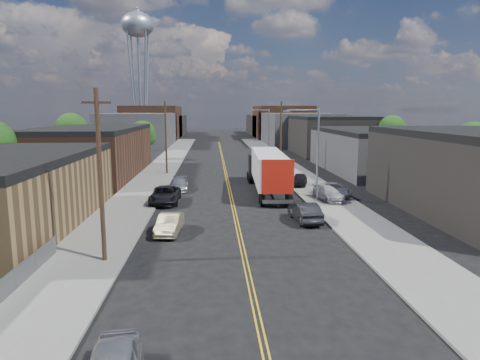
{
  "coord_description": "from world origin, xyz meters",
  "views": [
    {
      "loc": [
        -1.87,
        -14.33,
        8.79
      ],
      "look_at": [
        0.63,
        23.96,
        2.5
      ],
      "focal_mm": 32.0,
      "sensor_mm": 36.0,
      "label": 1
    }
  ],
  "objects": [
    {
      "name": "ground",
      "position": [
        0.0,
        60.0,
        0.0
      ],
      "size": [
        260.0,
        260.0,
        0.0
      ],
      "primitive_type": "plane",
      "color": "black",
      "rests_on": "ground"
    },
    {
      "name": "centerline",
      "position": [
        0.0,
        45.0,
        0.01
      ],
      "size": [
        0.32,
        120.0,
        0.01
      ],
      "primitive_type": "cube",
      "color": "gold",
      "rests_on": "ground"
    },
    {
      "name": "sidewalk_left",
      "position": [
        -9.5,
        45.0,
        0.07
      ],
      "size": [
        5.0,
        140.0,
        0.15
      ],
      "primitive_type": "cube",
      "color": "slate",
      "rests_on": "ground"
    },
    {
      "name": "sidewalk_right",
      "position": [
        9.5,
        45.0,
        0.07
      ],
      "size": [
        5.0,
        140.0,
        0.15
      ],
      "primitive_type": "cube",
      "color": "slate",
      "rests_on": "ground"
    },
    {
      "name": "warehouse_brown",
      "position": [
        -18.0,
        44.0,
        3.3
      ],
      "size": [
        12.0,
        26.0,
        6.6
      ],
      "color": "#4B2C1E",
      "rests_on": "ground"
    },
    {
      "name": "industrial_right_b",
      "position": [
        22.0,
        46.0,
        3.05
      ],
      "size": [
        14.0,
        24.0,
        6.1
      ],
      "color": "#313234",
      "rests_on": "ground"
    },
    {
      "name": "industrial_right_c",
      "position": [
        22.0,
        72.0,
        3.8
      ],
      "size": [
        14.0,
        22.0,
        7.6
      ],
      "color": "black",
      "rests_on": "ground"
    },
    {
      "name": "skyline_left_a",
      "position": [
        -20.0,
        95.0,
        4.0
      ],
      "size": [
        16.0,
        30.0,
        8.0
      ],
      "primitive_type": "cube",
      "color": "#313234",
      "rests_on": "ground"
    },
    {
      "name": "skyline_right_a",
      "position": [
        20.0,
        95.0,
        4.0
      ],
      "size": [
        16.0,
        30.0,
        8.0
      ],
      "primitive_type": "cube",
      "color": "#313234",
      "rests_on": "ground"
    },
    {
      "name": "skyline_left_b",
      "position": [
        -20.0,
        120.0,
        5.0
      ],
      "size": [
        16.0,
        26.0,
        10.0
      ],
      "primitive_type": "cube",
      "color": "#4B2C1E",
      "rests_on": "ground"
    },
    {
      "name": "skyline_right_b",
      "position": [
        20.0,
        120.0,
        5.0
      ],
      "size": [
        16.0,
        26.0,
        10.0
      ],
      "primitive_type": "cube",
      "color": "#4B2C1E",
      "rests_on": "ground"
    },
    {
      "name": "skyline_left_c",
      "position": [
        -20.0,
        140.0,
        3.5
      ],
      "size": [
        16.0,
        40.0,
        7.0
      ],
      "primitive_type": "cube",
      "color": "black",
      "rests_on": "ground"
    },
    {
      "name": "skyline_right_c",
      "position": [
        20.0,
        140.0,
        3.5
      ],
      "size": [
        16.0,
        40.0,
        7.0
      ],
      "primitive_type": "cube",
      "color": "black",
      "rests_on": "ground"
    },
    {
      "name": "water_tower",
      "position": [
        -22.0,
        110.0,
        30.65
      ],
      "size": [
        9.0,
        9.0,
        36.9
      ],
      "color": "gray",
      "rests_on": "ground"
    },
    {
      "name": "streetlight_near",
      "position": [
        7.6,
        25.0,
        5.33
      ],
      "size": [
        3.39,
        0.25,
        9.0
      ],
      "color": "gray",
      "rests_on": "ground"
    },
    {
      "name": "streetlight_far",
      "position": [
        7.6,
        60.0,
        5.33
      ],
      "size": [
        3.39,
        0.25,
        9.0
      ],
      "color": "gray",
      "rests_on": "ground"
    },
    {
      "name": "utility_pole_left_near",
      "position": [
        -8.2,
        10.0,
        5.14
      ],
      "size": [
        1.6,
        0.26,
        10.0
      ],
      "color": "black",
      "rests_on": "ground"
    },
    {
      "name": "utility_pole_left_far",
      "position": [
        -8.2,
        45.0,
        5.14
      ],
      "size": [
        1.6,
        0.26,
        10.0
      ],
      "color": "black",
      "rests_on": "ground"
    },
    {
      "name": "utility_pole_right",
      "position": [
        8.2,
        48.0,
        5.14
      ],
      "size": [
        1.6,
        0.26,
        10.0
      ],
      "color": "black",
      "rests_on": "ground"
    },
    {
      "name": "tree_left_mid",
      "position": [
        -23.94,
        55.0,
        5.48
      ],
      "size": [
        5.1,
        5.04,
        8.37
      ],
      "color": "black",
      "rests_on": "ground"
    },
    {
      "name": "tree_left_far",
      "position": [
        -13.94,
        62.0,
        4.57
      ],
      "size": [
        4.35,
        4.2,
        6.97
      ],
      "color": "black",
      "rests_on": "ground"
    },
    {
      "name": "tree_right_near",
      "position": [
        30.06,
        36.0,
        4.87
      ],
      "size": [
        4.6,
        4.48,
        7.44
      ],
      "color": "black",
      "rests_on": "ground"
    },
    {
      "name": "tree_right_far",
      "position": [
        30.06,
        60.0,
        5.18
      ],
      "size": [
        4.85,
        4.76,
        7.91
      ],
      "color": "black",
      "rests_on": "ground"
    },
    {
      "name": "semi_truck",
      "position": [
        3.98,
        31.5,
        2.53
      ],
      "size": [
        3.48,
        17.06,
        4.45
      ],
      "rotation": [
        0.0,
        0.0,
        -0.05
      ],
      "color": "silver",
      "rests_on": "ground"
    },
    {
      "name": "car_left_b",
      "position": [
        -5.0,
        15.75,
        0.71
      ],
      "size": [
        1.86,
        4.42,
        1.42
      ],
      "primitive_type": "imported",
      "rotation": [
        0.0,
        0.0,
        -0.08
      ],
      "color": "#817454",
      "rests_on": "ground"
    },
    {
      "name": "car_left_c",
      "position": [
        -6.4,
        26.0,
        0.8
      ],
      "size": [
        2.68,
        5.75,
        1.59
      ],
      "primitive_type": "imported",
      "rotation": [
        0.0,
        0.0,
        -0.01
      ],
      "color": "black",
      "rests_on": "ground"
    },
    {
      "name": "car_left_d",
      "position": [
        -5.56,
        32.59,
        0.67
      ],
      "size": [
        1.98,
        4.67,
        1.34
      ],
      "primitive_type": "imported",
      "rotation": [
        0.0,
        0.0,
        0.02
      ],
      "color": "#A7ABAC",
      "rests_on": "ground"
    },
    {
      "name": "car_right_oncoming",
      "position": [
        5.44,
        18.38,
        0.79
      ],
      "size": [
        2.0,
        4.87,
        1.57
      ],
      "primitive_type": "imported",
      "rotation": [
        0.0,
        0.0,
        3.21
      ],
      "color": "black",
      "rests_on": "ground"
    },
    {
      "name": "car_right_lot_a",
      "position": [
        10.34,
        27.55,
        0.82
      ],
      "size": [
        3.15,
        5.16,
        1.34
      ],
      "primitive_type": "imported",
      "rotation": [
        0.0,
        0.0,
        0.21
      ],
      "color": "#A2A6A7",
      "rests_on": "sidewalk_right"
    },
    {
      "name": "car_right_lot_b",
      "position": [
        9.34,
        25.74,
        0.8
      ],
      "size": [
        2.64,
        4.73,
        1.29
      ],
      "primitive_type": "imported",
      "rotation": [
        0.0,
        0.0,
        0.2
      ],
      "color": "#BDBDBD",
      "rests_on": "sidewalk_right"
    },
    {
      "name": "car_right_lot_c",
      "position": [
        8.2,
        34.0,
        0.84
      ],
      "size": [
        2.73,
        4.37,
        1.39
      ],
      "primitive_type": "imported",
      "rotation": [
        0.0,
        0.0,
        -0.29
      ],
      "color": "black",
      "rests_on": "sidewalk_right"
    },
    {
      "name": "car_ahead_truck",
      "position": [
        4.5,
        42.0,
        0.74
      ],
      "size": [
        2.82,
        5.46,
        1.47
      ],
      "primitive_type": "imported",
      "rotation": [
        0.0,
        0.0,
        -0.07
      ],
      "color": "black",
      "rests_on": "ground"
    }
  ]
}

